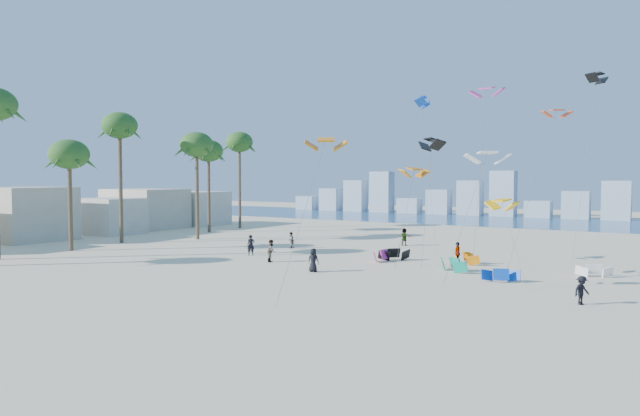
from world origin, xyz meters
The scene contains 10 objects.
ground centered at (0.00, 0.00, 0.00)m, with size 220.00×220.00×0.00m, color beige.
ocean centered at (0.00, 72.00, 0.01)m, with size 220.00×220.00×0.00m, color navy.
kitesurfer_near centered at (-4.19, 15.63, 0.94)m, with size 0.68×0.45×1.88m, color black.
kitesurfer_mid centered at (-0.19, 13.44, 0.93)m, with size 0.90×0.70×1.86m, color gray.
kitesurfers_far centered at (10.38, 20.66, 0.88)m, with size 32.54×21.30×1.86m.
grounded_kites centered at (13.79, 18.53, 0.44)m, with size 18.42×9.05×0.93m.
flying_kites centered at (15.66, 20.92, 11.38)m, with size 23.41×30.65×16.33m.
palm_row centered at (-21.60, 16.15, 10.98)m, with size 9.35×44.80×14.76m.
beachfront_buildings centered at (-33.69, 20.82, 2.67)m, with size 11.50×43.00×6.00m.
distant_skyline centered at (-1.19, 82.00, 3.09)m, with size 85.00×3.00×8.40m.
Camera 1 is at (28.34, -24.19, 6.99)m, focal length 31.74 mm.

